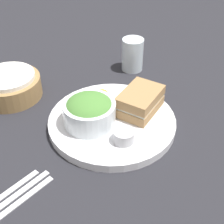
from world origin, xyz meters
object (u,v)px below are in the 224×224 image
(drink_glass, at_px, (133,55))
(bread_basket, at_px, (9,86))
(plate, at_px, (112,122))
(spoon, at_px, (3,195))
(sandwich, at_px, (140,101))
(knife, at_px, (8,200))
(dressing_cup, at_px, (124,136))
(fork, at_px, (14,206))
(salad_bowl, at_px, (89,111))

(drink_glass, relative_size, bread_basket, 0.58)
(plate, relative_size, spoon, 1.90)
(plate, height_order, sandwich, sandwich)
(knife, xyz_separation_m, spoon, (0.00, 0.02, 0.00))
(spoon, bearing_deg, dressing_cup, 160.84)
(knife, bearing_deg, dressing_cup, 164.44)
(fork, distance_m, knife, 0.02)
(fork, bearing_deg, bread_basket, -123.82)
(salad_bowl, height_order, knife, salad_bowl)
(dressing_cup, distance_m, fork, 0.27)
(salad_bowl, height_order, fork, salad_bowl)
(fork, height_order, spoon, same)
(plate, height_order, knife, plate)
(dressing_cup, xyz_separation_m, knife, (-0.25, 0.10, -0.03))
(bread_basket, relative_size, knife, 0.90)
(sandwich, xyz_separation_m, knife, (-0.37, 0.07, -0.05))
(salad_bowl, relative_size, knife, 0.65)
(dressing_cup, distance_m, spoon, 0.28)
(dressing_cup, bearing_deg, knife, 159.03)
(dressing_cup, bearing_deg, drink_glass, 29.83)
(knife, bearing_deg, drink_glass, -166.27)
(knife, relative_size, spoon, 1.17)
(plate, relative_size, bread_basket, 1.81)
(salad_bowl, relative_size, dressing_cup, 2.57)
(sandwich, height_order, fork, sandwich)
(spoon, bearing_deg, knife, 90.00)
(dressing_cup, relative_size, spoon, 0.30)
(plate, xyz_separation_m, salad_bowl, (-0.04, 0.03, 0.05))
(sandwich, bearing_deg, salad_bowl, 147.52)
(bread_basket, distance_m, knife, 0.37)
(plate, height_order, bread_basket, bread_basket)
(fork, bearing_deg, spoon, -90.00)
(salad_bowl, xyz_separation_m, bread_basket, (-0.02, 0.27, -0.02))
(sandwich, relative_size, fork, 0.68)
(sandwich, xyz_separation_m, drink_glass, (0.19, 0.15, 0.00))
(drink_glass, relative_size, spoon, 0.61)
(bread_basket, distance_m, fork, 0.38)
(drink_glass, distance_m, spoon, 0.57)
(bread_basket, bearing_deg, plate, -78.56)
(bread_basket, xyz_separation_m, spoon, (-0.24, -0.26, -0.03))
(sandwich, bearing_deg, spoon, 167.20)
(drink_glass, distance_m, knife, 0.57)
(knife, bearing_deg, spoon, -90.00)
(drink_glass, distance_m, fork, 0.58)
(bread_basket, bearing_deg, knife, -130.79)
(salad_bowl, distance_m, knife, 0.26)
(plate, bearing_deg, fork, 177.98)
(plate, xyz_separation_m, drink_glass, (0.26, 0.11, 0.04))
(drink_glass, height_order, bread_basket, drink_glass)
(salad_bowl, relative_size, fork, 0.68)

